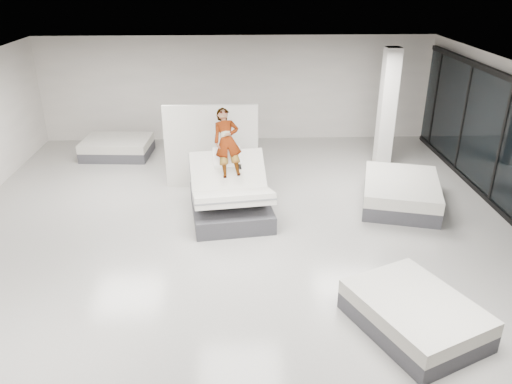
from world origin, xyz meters
TOP-DOWN VIEW (x-y plane):
  - room at (0.00, 0.00)m, footprint 14.00×14.04m
  - hero_bed at (-0.16, 1.59)m, footprint 1.93×2.39m
  - person at (-0.21, 1.91)m, footprint 0.76×1.54m
  - remote at (0.06, 1.60)m, footprint 0.07×0.15m
  - divider_panel at (-0.63, 3.26)m, footprint 2.28×0.11m
  - flat_bed_right_far at (3.76, 2.00)m, footprint 2.16×2.54m
  - flat_bed_right_near at (2.65, -2.33)m, footprint 2.11×2.34m
  - flat_bed_left_far at (-3.48, 5.54)m, footprint 1.97×1.53m
  - column at (4.00, 4.50)m, footprint 0.40×0.40m

SIDE VIEW (x-z plane):
  - flat_bed_left_far at x=-3.48m, z-range 0.00..0.52m
  - flat_bed_right_near at x=2.65m, z-range 0.00..0.53m
  - flat_bed_right_far at x=3.76m, z-range 0.00..0.60m
  - hero_bed at x=-0.16m, z-range -0.27..1.14m
  - divider_panel at x=-0.63m, z-range 0.00..2.07m
  - remote at x=0.06m, z-range 1.11..1.19m
  - person at x=-0.21m, z-range 0.70..1.95m
  - room at x=0.00m, z-range 0.00..3.20m
  - column at x=4.00m, z-range 0.00..3.20m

